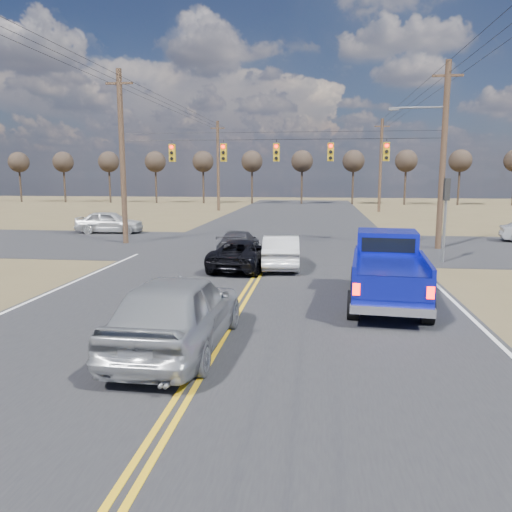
# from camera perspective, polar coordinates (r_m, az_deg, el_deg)

# --- Properties ---
(ground) EXTENTS (160.00, 160.00, 0.00)m
(ground) POSITION_cam_1_polar(r_m,az_deg,el_deg) (11.38, -5.67, -11.71)
(ground) COLOR brown
(ground) RESTS_ON ground
(road_main) EXTENTS (14.00, 120.00, 0.02)m
(road_main) POSITION_cam_1_polar(r_m,az_deg,el_deg) (20.89, 0.40, -1.94)
(road_main) COLOR #28282B
(road_main) RESTS_ON ground
(road_cross) EXTENTS (120.00, 12.00, 0.02)m
(road_cross) POSITION_cam_1_polar(r_m,az_deg,el_deg) (28.74, 2.28, 1.14)
(road_cross) COLOR #28282B
(road_cross) RESTS_ON ground
(signal_gantry) EXTENTS (19.60, 4.83, 10.00)m
(signal_gantry) POSITION_cam_1_polar(r_m,az_deg,el_deg) (28.22, 3.34, 11.30)
(signal_gantry) COLOR #473323
(signal_gantry) RESTS_ON ground
(utility_poles) EXTENTS (19.60, 58.32, 10.00)m
(utility_poles) POSITION_cam_1_polar(r_m,az_deg,el_deg) (27.48, 2.17, 11.70)
(utility_poles) COLOR #473323
(utility_poles) RESTS_ON ground
(treeline) EXTENTS (87.00, 117.80, 7.40)m
(treeline) POSITION_cam_1_polar(r_m,az_deg,el_deg) (37.42, 3.54, 11.77)
(treeline) COLOR #33261C
(treeline) RESTS_ON ground
(pickup_truck) EXTENTS (2.74, 6.00, 2.19)m
(pickup_truck) POSITION_cam_1_polar(r_m,az_deg,el_deg) (16.35, 14.82, -1.61)
(pickup_truck) COLOR black
(pickup_truck) RESTS_ON ground
(silver_suv) EXTENTS (2.32, 5.51, 1.86)m
(silver_suv) POSITION_cam_1_polar(r_m,az_deg,el_deg) (11.80, -8.94, -6.25)
(silver_suv) COLOR #929499
(silver_suv) RESTS_ON ground
(black_suv) EXTENTS (2.72, 4.93, 1.31)m
(black_suv) POSITION_cam_1_polar(r_m,az_deg,el_deg) (21.68, -1.44, 0.22)
(black_suv) COLOR black
(black_suv) RESTS_ON ground
(white_car_queue) EXTENTS (1.83, 4.50, 1.45)m
(white_car_queue) POSITION_cam_1_polar(r_m,az_deg,el_deg) (21.98, 2.88, 0.53)
(white_car_queue) COLOR beige
(white_car_queue) RESTS_ON ground
(dgrey_car_queue) EXTENTS (1.79, 4.32, 1.25)m
(dgrey_car_queue) POSITION_cam_1_polar(r_m,az_deg,el_deg) (25.44, -2.02, 1.50)
(dgrey_car_queue) COLOR #323237
(dgrey_car_queue) RESTS_ON ground
(cross_car_west) EXTENTS (2.21, 4.74, 1.57)m
(cross_car_west) POSITION_cam_1_polar(r_m,az_deg,el_deg) (36.43, -16.39, 3.74)
(cross_car_west) COLOR silver
(cross_car_west) RESTS_ON ground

